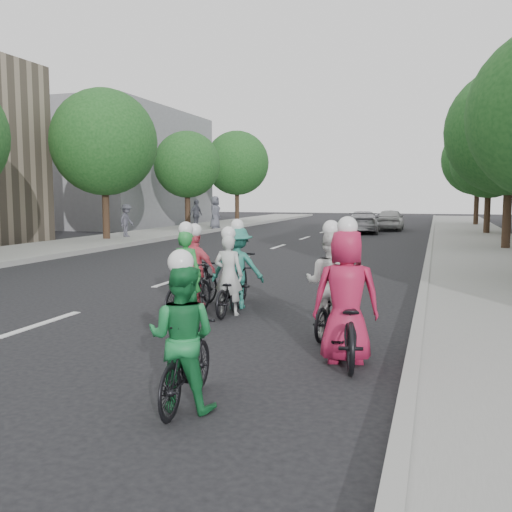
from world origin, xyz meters
The scene contains 24 objects.
ground centered at (0.00, 0.00, 0.00)m, with size 120.00×120.00×0.00m, color black.
sidewalk_left centered at (-8.00, 10.00, 0.07)m, with size 4.00×80.00×0.15m, color gray.
curb_left centered at (-6.05, 10.00, 0.09)m, with size 0.18×80.00×0.18m, color #999993.
sidewalk_right centered at (8.00, 10.00, 0.07)m, with size 4.00×80.00×0.15m, color gray.
curb_right centered at (6.05, 10.00, 0.09)m, with size 0.18×80.00×0.18m, color #999993.
bldg_sw centered at (-16.00, 28.00, 4.00)m, with size 10.00×14.00×8.00m, color slate.
tree_l_3 centered at (-8.20, 15.00, 4.52)m, with size 4.80×4.80×6.93m.
tree_l_4 centered at (-8.20, 24.00, 3.96)m, with size 4.00×4.00×5.97m.
tree_l_5 centered at (-8.20, 33.00, 4.52)m, with size 4.80×4.80×6.93m.
tree_r_1 centered at (8.80, 15.60, 4.52)m, with size 4.80×4.80×6.93m.
tree_r_2 centered at (8.80, 24.60, 3.96)m, with size 4.00×4.00×5.97m.
tree_r_3 centered at (8.80, 33.60, 4.52)m, with size 4.80×4.80×6.93m.
cyclist_0 centered at (2.68, 2.35, 0.66)m, with size 1.09×1.86×1.71m.
cyclist_1 centered at (3.87, -2.70, 0.61)m, with size 0.76×1.53×1.63m.
cyclist_2 centered at (1.93, 2.08, 0.59)m, with size 0.91×1.55×1.62m.
cyclist_3 centered at (2.14, 1.24, 0.59)m, with size 0.62×1.64×1.70m.
cyclist_4 centered at (2.73, 1.74, 0.51)m, with size 0.57×1.56×1.60m.
cyclist_5 centered at (5.20, -0.58, 0.66)m, with size 1.05×2.02×1.89m.
cyclist_6 centered at (4.77, 0.68, 0.64)m, with size 0.86×1.60×1.78m.
follow_car_lead centered at (2.28, 24.84, 0.62)m, with size 1.74×4.27×1.24m, color #ACABAF.
follow_car_trail centered at (3.56, 27.86, 0.65)m, with size 1.54×3.84×1.31m, color silver.
spectator_0 centered at (-7.91, 16.31, 0.94)m, with size 1.02×0.58×1.57m, color #4C4B58.
spectator_1 centered at (-6.95, 22.42, 1.02)m, with size 1.02×0.43×1.75m, color #525560.
spectator_2 centered at (-6.30, 23.71, 1.11)m, with size 0.94×0.61×1.93m, color #555763.
Camera 1 is at (6.28, -7.85, 2.16)m, focal length 40.00 mm.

